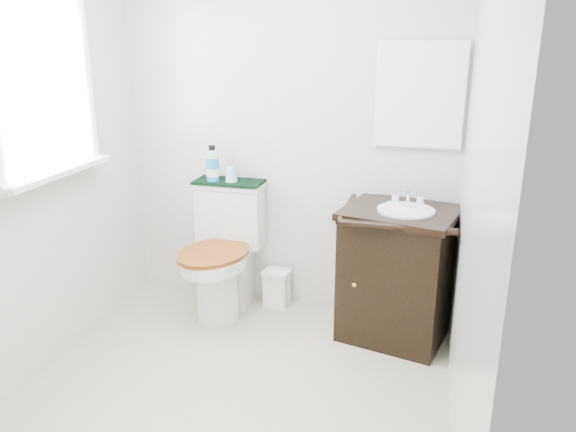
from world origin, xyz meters
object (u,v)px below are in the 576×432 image
at_px(vanity, 397,271).
at_px(mouthwash_bottle, 213,165).
at_px(trash_bin, 277,287).
at_px(cup, 231,174).
at_px(toilet, 225,258).

height_order(vanity, mouthwash_bottle, mouthwash_bottle).
height_order(trash_bin, cup, cup).
bearing_deg(mouthwash_bottle, toilet, -44.59).
bearing_deg(trash_bin, cup, -174.42).
bearing_deg(cup, trash_bin, 5.58).
distance_m(trash_bin, cup, 0.84).
relative_size(trash_bin, mouthwash_bottle, 1.10).
bearing_deg(trash_bin, toilet, -157.32).
height_order(vanity, cup, cup).
xyz_separation_m(trash_bin, mouthwash_bottle, (-0.42, -0.04, 0.85)).
height_order(mouthwash_bottle, cup, mouthwash_bottle).
bearing_deg(toilet, trash_bin, 22.68).
xyz_separation_m(mouthwash_bottle, cup, (0.13, 0.01, -0.06)).
relative_size(vanity, mouthwash_bottle, 3.90).
bearing_deg(mouthwash_bottle, trash_bin, 4.88).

